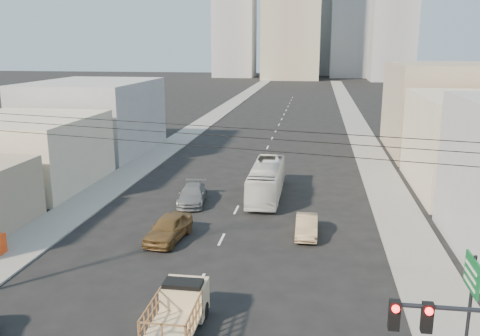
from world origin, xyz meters
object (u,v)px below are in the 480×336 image
(sedan_tan, at_px, (307,226))
(green_sign, at_px, (471,289))
(sedan_grey, at_px, (192,195))
(sedan_brown, at_px, (169,228))
(flatbed_pickup, at_px, (178,308))
(city_bus, at_px, (266,180))

(sedan_tan, distance_m, green_sign, 15.49)
(sedan_tan, bearing_deg, green_sign, -67.71)
(sedan_grey, bearing_deg, sedan_tan, -38.77)
(sedan_grey, height_order, green_sign, green_sign)
(sedan_grey, bearing_deg, green_sign, -59.71)
(sedan_tan, bearing_deg, sedan_brown, -166.90)
(flatbed_pickup, bearing_deg, sedan_grey, 102.00)
(sedan_brown, bearing_deg, city_bus, 70.43)
(city_bus, distance_m, sedan_brown, 11.58)
(city_bus, bearing_deg, green_sign, -67.55)
(flatbed_pickup, bearing_deg, sedan_brown, 108.68)
(flatbed_pickup, distance_m, sedan_grey, 18.11)
(city_bus, xyz_separation_m, sedan_tan, (3.42, -8.30, -0.73))
(flatbed_pickup, bearing_deg, green_sign, -9.52)
(sedan_grey, xyz_separation_m, green_sign, (14.78, -19.56, 3.04))
(city_bus, height_order, sedan_tan, city_bus)
(flatbed_pickup, xyz_separation_m, sedan_grey, (-3.77, 17.71, -0.39))
(flatbed_pickup, xyz_separation_m, green_sign, (11.02, -1.85, 2.65))
(city_bus, bearing_deg, flatbed_pickup, -95.00)
(sedan_grey, bearing_deg, flatbed_pickup, -84.79)
(sedan_brown, bearing_deg, sedan_tan, 20.34)
(flatbed_pickup, height_order, city_bus, city_bus)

